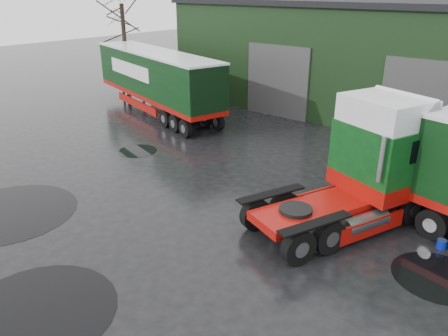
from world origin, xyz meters
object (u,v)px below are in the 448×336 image
at_px(wash_bucket, 442,244).
at_px(tree_left, 124,31).
at_px(tree_back_a, 390,16).
at_px(trailer_left, 156,82).
at_px(hero_tractor, 339,168).

xyz_separation_m(wash_bucket, tree_left, (-22.44, 6.65, 4.12)).
height_order(wash_bucket, tree_back_a, tree_back_a).
bearing_deg(tree_back_a, trailer_left, -106.10).
distance_m(trailer_left, tree_back_a, 21.02).
xyz_separation_m(wash_bucket, tree_back_a, (-11.44, 24.65, 4.62)).
relative_size(hero_tractor, tree_back_a, 0.68).
height_order(hero_tractor, wash_bucket, hero_tractor).
distance_m(trailer_left, wash_bucket, 17.91).
relative_size(hero_tractor, tree_left, 0.76).
distance_m(trailer_left, tree_left, 6.11).
relative_size(hero_tractor, trailer_left, 0.55).
height_order(tree_left, tree_back_a, tree_back_a).
height_order(trailer_left, wash_bucket, trailer_left).
distance_m(hero_tractor, wash_bucket, 3.62).
bearing_deg(tree_left, tree_back_a, 58.57).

